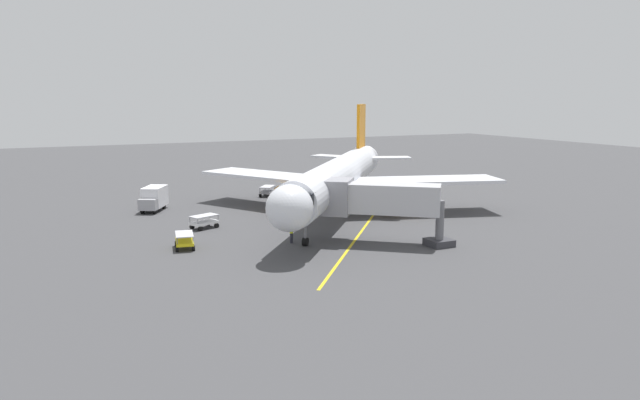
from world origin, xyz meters
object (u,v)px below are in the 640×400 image
(ground_crew_marshaller, at_px, (291,233))
(baggage_cart_portside, at_px, (267,191))
(baggage_cart_starboard_side, at_px, (185,241))
(box_truck_rear_apron, at_px, (153,198))
(jet_bridge, at_px, (373,199))
(baggage_cart_near_nose, at_px, (204,222))
(airplane, at_px, (338,178))

(ground_crew_marshaller, xyz_separation_m, baggage_cart_portside, (-6.84, -23.99, -0.23))
(ground_crew_marshaller, xyz_separation_m, baggage_cart_starboard_side, (8.72, -2.07, -0.23))
(ground_crew_marshaller, bearing_deg, box_truck_rear_apron, -68.46)
(baggage_cart_portside, bearing_deg, baggage_cart_starboard_side, 54.62)
(jet_bridge, bearing_deg, baggage_cart_starboard_side, -18.01)
(jet_bridge, height_order, ground_crew_marshaller, jet_bridge)
(baggage_cart_near_nose, relative_size, baggage_cart_portside, 1.01)
(baggage_cart_portside, height_order, baggage_cart_starboard_side, same)
(airplane, height_order, jet_bridge, airplane)
(ground_crew_marshaller, bearing_deg, baggage_cart_starboard_side, -13.36)
(jet_bridge, xyz_separation_m, baggage_cart_starboard_side, (15.13, -4.92, -3.11))
(airplane, height_order, box_truck_rear_apron, airplane)
(baggage_cart_starboard_side, bearing_deg, jet_bridge, 161.99)
(ground_crew_marshaller, distance_m, baggage_cart_portside, 24.94)
(baggage_cart_near_nose, relative_size, baggage_cart_starboard_side, 1.05)
(airplane, relative_size, ground_crew_marshaller, 19.94)
(box_truck_rear_apron, bearing_deg, baggage_cart_portside, -165.57)
(baggage_cart_near_nose, relative_size, box_truck_rear_apron, 0.59)
(ground_crew_marshaller, bearing_deg, baggage_cart_near_nose, -59.38)
(ground_crew_marshaller, height_order, baggage_cart_starboard_side, ground_crew_marshaller)
(airplane, xyz_separation_m, baggage_cart_starboard_side, (17.99, 7.24, -3.35))
(airplane, xyz_separation_m, ground_crew_marshaller, (9.26, 9.31, -3.12))
(box_truck_rear_apron, bearing_deg, ground_crew_marshaller, 111.54)
(baggage_cart_near_nose, distance_m, baggage_cart_portside, 19.34)
(baggage_cart_near_nose, xyz_separation_m, box_truck_rear_apron, (2.69, -11.27, 0.73))
(baggage_cart_near_nose, bearing_deg, box_truck_rear_apron, -76.56)
(jet_bridge, xyz_separation_m, ground_crew_marshaller, (6.41, -2.85, -2.88))
(airplane, distance_m, box_truck_rear_apron, 20.53)
(baggage_cart_near_nose, xyz_separation_m, baggage_cart_portside, (-12.11, -15.08, 0.00))
(airplane, bearing_deg, baggage_cart_starboard_side, 21.93)
(ground_crew_marshaller, relative_size, baggage_cart_starboard_side, 0.61)
(jet_bridge, relative_size, baggage_cart_near_nose, 3.44)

